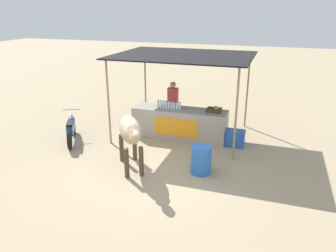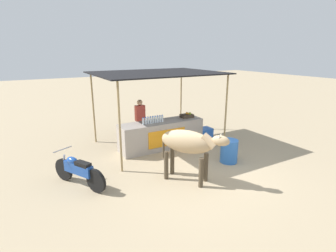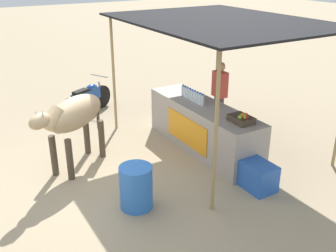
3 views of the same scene
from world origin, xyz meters
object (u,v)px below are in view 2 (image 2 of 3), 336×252
cooler_box (204,134)px  motorcycle_parked (78,170)px  vendor_behind_counter (140,121)px  stall_counter (162,135)px  cow (189,144)px  water_barrel (229,151)px  fruit_crate (187,115)px

cooler_box → motorcycle_parked: motorcycle_parked is taller
vendor_behind_counter → stall_counter: bearing=-57.9°
cooler_box → cow: size_ratio=0.35×
cow → motorcycle_parked: bearing=156.4°
water_barrel → motorcycle_parked: size_ratio=0.44×
vendor_behind_counter → cooler_box: (2.25, -0.85, -0.61)m
stall_counter → cooler_box: 1.80m
fruit_crate → vendor_behind_counter: size_ratio=0.27×
motorcycle_parked → cooler_box: bearing=14.7°
water_barrel → motorcycle_parked: motorcycle_parked is taller
cooler_box → fruit_crate: bearing=167.7°
vendor_behind_counter → cooler_box: size_ratio=2.75×
stall_counter → vendor_behind_counter: 0.96m
cooler_box → vendor_behind_counter: bearing=159.3°
fruit_crate → water_barrel: size_ratio=0.61×
motorcycle_parked → cow: bearing=-23.6°
motorcycle_parked → vendor_behind_counter: bearing=38.9°
cooler_box → motorcycle_parked: bearing=-165.3°
fruit_crate → vendor_behind_counter: bearing=155.9°
cooler_box → stall_counter: bearing=176.9°
fruit_crate → motorcycle_parked: 4.50m
stall_counter → water_barrel: size_ratio=4.19×
vendor_behind_counter → cow: size_ratio=0.96×
stall_counter → vendor_behind_counter: vendor_behind_counter is taller
motorcycle_parked → fruit_crate: bearing=18.9°
fruit_crate → cow: cow is taller
water_barrel → cow: (-1.76, -0.38, 0.68)m
cow → vendor_behind_counter: bearing=88.7°
vendor_behind_counter → motorcycle_parked: (-2.65, -2.14, -0.42)m
stall_counter → cooler_box: size_ratio=5.00×
cooler_box → water_barrel: 2.12m
cow → cooler_box: bearing=46.1°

